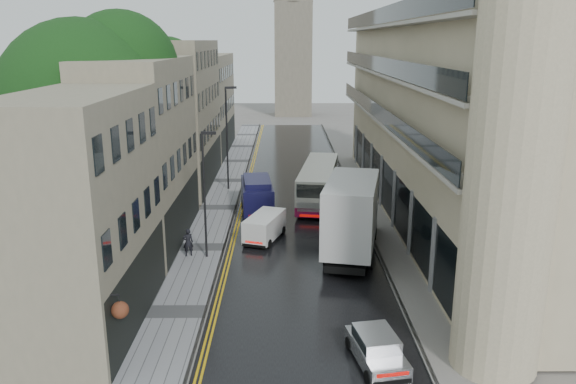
{
  "coord_description": "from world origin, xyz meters",
  "views": [
    {
      "loc": [
        -0.94,
        -12.48,
        12.12
      ],
      "look_at": [
        -0.75,
        18.0,
        3.86
      ],
      "focal_mm": 35.0,
      "sensor_mm": 36.0,
      "label": 1
    }
  ],
  "objects_px": {
    "tree_near": "(86,132)",
    "lamp_post_near": "(204,196)",
    "cream_bus": "(300,193)",
    "pedestrian": "(188,242)",
    "white_van": "(246,232)",
    "silver_hatchback": "(369,368)",
    "navy_van": "(244,202)",
    "white_lorry": "(327,226)",
    "tree_far": "(145,116)",
    "lamp_post_far": "(227,139)"
  },
  "relations": [
    {
      "from": "tree_near",
      "to": "lamp_post_near",
      "type": "relative_size",
      "value": 1.93
    },
    {
      "from": "cream_bus",
      "to": "white_van",
      "type": "bearing_deg",
      "value": -107.76
    },
    {
      "from": "tree_near",
      "to": "white_van",
      "type": "relative_size",
      "value": 3.74
    },
    {
      "from": "white_van",
      "to": "lamp_post_near",
      "type": "height_order",
      "value": "lamp_post_near"
    },
    {
      "from": "white_lorry",
      "to": "white_van",
      "type": "xyz_separation_m",
      "value": [
        -4.64,
        3.17,
        -1.49
      ]
    },
    {
      "from": "pedestrian",
      "to": "lamp_post_far",
      "type": "bearing_deg",
      "value": -111.61
    },
    {
      "from": "silver_hatchback",
      "to": "navy_van",
      "type": "height_order",
      "value": "navy_van"
    },
    {
      "from": "cream_bus",
      "to": "lamp_post_far",
      "type": "xyz_separation_m",
      "value": [
        -5.83,
        6.12,
        2.88
      ]
    },
    {
      "from": "cream_bus",
      "to": "white_lorry",
      "type": "distance_m",
      "value": 10.33
    },
    {
      "from": "white_van",
      "to": "lamp_post_near",
      "type": "relative_size",
      "value": 0.52
    },
    {
      "from": "tree_far",
      "to": "lamp_post_far",
      "type": "distance_m",
      "value": 6.83
    },
    {
      "from": "lamp_post_far",
      "to": "white_van",
      "type": "bearing_deg",
      "value": -97.63
    },
    {
      "from": "white_lorry",
      "to": "navy_van",
      "type": "xyz_separation_m",
      "value": [
        -5.07,
        8.08,
        -0.98
      ]
    },
    {
      "from": "pedestrian",
      "to": "lamp_post_far",
      "type": "height_order",
      "value": "lamp_post_far"
    },
    {
      "from": "tree_far",
      "to": "pedestrian",
      "type": "height_order",
      "value": "tree_far"
    },
    {
      "from": "tree_near",
      "to": "white_lorry",
      "type": "bearing_deg",
      "value": -13.99
    },
    {
      "from": "pedestrian",
      "to": "lamp_post_far",
      "type": "xyz_separation_m",
      "value": [
        0.83,
        15.1,
        3.38
      ]
    },
    {
      "from": "silver_hatchback",
      "to": "navy_van",
      "type": "distance_m",
      "value": 20.09
    },
    {
      "from": "tree_near",
      "to": "lamp_post_near",
      "type": "height_order",
      "value": "tree_near"
    },
    {
      "from": "lamp_post_far",
      "to": "pedestrian",
      "type": "bearing_deg",
      "value": -110.9
    },
    {
      "from": "silver_hatchback",
      "to": "navy_van",
      "type": "relative_size",
      "value": 0.66
    },
    {
      "from": "cream_bus",
      "to": "navy_van",
      "type": "xyz_separation_m",
      "value": [
        -3.9,
        -2.14,
        -0.07
      ]
    },
    {
      "from": "pedestrian",
      "to": "white_lorry",
      "type": "bearing_deg",
      "value": 152.51
    },
    {
      "from": "lamp_post_near",
      "to": "white_lorry",
      "type": "bearing_deg",
      "value": -5.63
    },
    {
      "from": "white_lorry",
      "to": "white_van",
      "type": "distance_m",
      "value": 5.81
    },
    {
      "from": "tree_near",
      "to": "silver_hatchback",
      "type": "relative_size",
      "value": 3.99
    },
    {
      "from": "navy_van",
      "to": "lamp_post_far",
      "type": "xyz_separation_m",
      "value": [
        -1.93,
        8.26,
        2.94
      ]
    },
    {
      "from": "cream_bus",
      "to": "silver_hatchback",
      "type": "xyz_separation_m",
      "value": [
        1.94,
        -21.34,
        -0.76
      ]
    },
    {
      "from": "tree_far",
      "to": "white_van",
      "type": "height_order",
      "value": "tree_far"
    },
    {
      "from": "white_lorry",
      "to": "tree_far",
      "type": "bearing_deg",
      "value": 141.18
    },
    {
      "from": "tree_far",
      "to": "white_lorry",
      "type": "xyz_separation_m",
      "value": [
        13.55,
        -16.45,
        -3.88
      ]
    },
    {
      "from": "white_lorry",
      "to": "silver_hatchback",
      "type": "relative_size",
      "value": 2.54
    },
    {
      "from": "cream_bus",
      "to": "silver_hatchback",
      "type": "height_order",
      "value": "cream_bus"
    },
    {
      "from": "lamp_post_near",
      "to": "tree_near",
      "type": "bearing_deg",
      "value": 165.38
    },
    {
      "from": "silver_hatchback",
      "to": "pedestrian",
      "type": "bearing_deg",
      "value": 114.44
    },
    {
      "from": "white_van",
      "to": "pedestrian",
      "type": "xyz_separation_m",
      "value": [
        -3.18,
        -1.92,
        0.08
      ]
    },
    {
      "from": "silver_hatchback",
      "to": "pedestrian",
      "type": "xyz_separation_m",
      "value": [
        -8.6,
        12.37,
        0.26
      ]
    },
    {
      "from": "navy_van",
      "to": "lamp_post_near",
      "type": "distance_m",
      "value": 7.55
    },
    {
      "from": "cream_bus",
      "to": "tree_far",
      "type": "bearing_deg",
      "value": 161.78
    },
    {
      "from": "silver_hatchback",
      "to": "tree_far",
      "type": "bearing_deg",
      "value": 107.08
    },
    {
      "from": "silver_hatchback",
      "to": "lamp_post_far",
      "type": "height_order",
      "value": "lamp_post_far"
    },
    {
      "from": "navy_van",
      "to": "lamp_post_near",
      "type": "bearing_deg",
      "value": -109.54
    },
    {
      "from": "tree_far",
      "to": "lamp_post_near",
      "type": "distance_m",
      "value": 16.96
    },
    {
      "from": "white_lorry",
      "to": "white_van",
      "type": "relative_size",
      "value": 2.39
    },
    {
      "from": "white_van",
      "to": "silver_hatchback",
      "type": "bearing_deg",
      "value": -50.55
    },
    {
      "from": "tree_near",
      "to": "lamp_post_far",
      "type": "bearing_deg",
      "value": 62.0
    },
    {
      "from": "white_van",
      "to": "navy_van",
      "type": "height_order",
      "value": "navy_van"
    },
    {
      "from": "pedestrian",
      "to": "lamp_post_far",
      "type": "relative_size",
      "value": 0.19
    },
    {
      "from": "cream_bus",
      "to": "pedestrian",
      "type": "xyz_separation_m",
      "value": [
        -6.66,
        -8.97,
        -0.5
      ]
    },
    {
      "from": "pedestrian",
      "to": "tree_near",
      "type": "bearing_deg",
      "value": -38.56
    }
  ]
}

